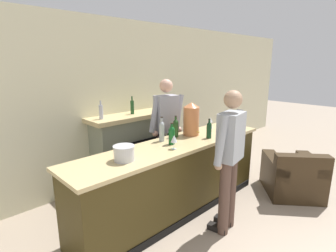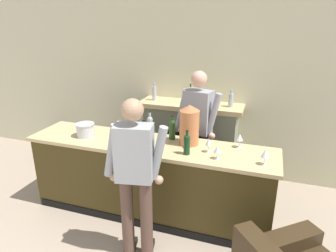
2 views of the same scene
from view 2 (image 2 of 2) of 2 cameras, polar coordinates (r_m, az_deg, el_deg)
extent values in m
cube|color=beige|center=(4.95, 0.24, 7.51)|extent=(12.00, 0.07, 2.75)
cube|color=#3F3314|center=(3.89, -3.59, -10.34)|extent=(3.01, 0.63, 0.95)
cube|color=tan|center=(3.66, -3.76, -3.56)|extent=(3.08, 0.70, 0.04)
cube|color=black|center=(3.88, -5.33, -18.04)|extent=(2.95, 0.01, 0.10)
cube|color=gray|center=(4.84, 4.22, -2.89)|extent=(1.43, 0.44, 1.13)
cube|color=black|center=(4.69, 3.45, -5.55)|extent=(0.79, 0.02, 0.73)
cube|color=tan|center=(4.62, 4.35, 3.93)|extent=(1.59, 0.52, 0.07)
cylinder|color=#AAADC0|center=(4.76, -2.63, 6.21)|extent=(0.06, 0.06, 0.21)
cylinder|color=#AAADC0|center=(4.73, -2.66, 7.89)|extent=(0.03, 0.03, 0.07)
cylinder|color=#1C4620|center=(4.58, 4.28, 5.71)|extent=(0.06, 0.06, 0.22)
cylinder|color=#1C4620|center=(4.55, 4.33, 7.53)|extent=(0.02, 0.02, 0.07)
cylinder|color=#A7B5C3|center=(4.48, 11.87, 4.80)|extent=(0.07, 0.07, 0.19)
cylinder|color=#A7B5C3|center=(4.45, 11.99, 6.41)|extent=(0.03, 0.03, 0.06)
cylinder|color=#454049|center=(5.96, -21.47, -4.51)|extent=(0.25, 0.25, 0.23)
cylinder|color=#332319|center=(5.92, -21.59, -3.60)|extent=(0.22, 0.22, 0.02)
cone|color=#326528|center=(5.78, -20.99, -1.86)|extent=(0.12, 0.30, 0.38)
cone|color=#2E6538|center=(5.94, -21.46, -1.77)|extent=(0.30, 0.19, 0.31)
cone|color=#396728|center=(5.85, -22.60, -2.27)|extent=(0.28, 0.25, 0.30)
cylinder|color=brown|center=(3.25, -4.14, -17.30)|extent=(0.13, 0.13, 0.93)
cube|color=black|center=(3.58, -3.72, -22.14)|extent=(0.14, 0.25, 0.07)
cylinder|color=brown|center=(3.29, -7.70, -16.92)|extent=(0.13, 0.13, 0.93)
cube|color=black|center=(3.62, -7.06, -21.75)|extent=(0.14, 0.25, 0.07)
cube|color=#9A9FA6|center=(2.89, -6.45, -5.16)|extent=(0.40, 0.29, 0.57)
cylinder|color=#9A9FA6|center=(2.86, -1.86, -5.23)|extent=(0.20, 0.08, 0.57)
sphere|color=tan|center=(3.02, -1.74, -10.25)|extent=(0.09, 0.09, 0.09)
cylinder|color=#9A9FA6|center=(2.97, -10.69, -4.65)|extent=(0.20, 0.08, 0.57)
sphere|color=tan|center=(3.12, -10.23, -9.53)|extent=(0.09, 0.09, 0.09)
sphere|color=tan|center=(2.74, -6.80, 3.09)|extent=(0.21, 0.21, 0.21)
cylinder|color=black|center=(4.35, 4.18, -6.88)|extent=(0.13, 0.13, 0.96)
cube|color=black|center=(4.51, 3.63, -12.28)|extent=(0.15, 0.26, 0.07)
cylinder|color=black|center=(4.27, 6.60, -7.47)|extent=(0.13, 0.13, 0.96)
cube|color=black|center=(4.44, 5.98, -12.94)|extent=(0.15, 0.26, 0.07)
cube|color=#9698A7|center=(4.02, 5.73, 2.70)|extent=(0.40, 0.29, 0.59)
cylinder|color=#9698A7|center=(4.10, 2.71, 3.30)|extent=(0.20, 0.08, 0.57)
sphere|color=#DDA68E|center=(4.17, 2.51, -0.72)|extent=(0.09, 0.09, 0.09)
cylinder|color=#9698A7|center=(3.91, 8.65, 2.28)|extent=(0.20, 0.08, 0.57)
sphere|color=#DDA68E|center=(3.99, 8.32, -1.90)|extent=(0.09, 0.09, 0.09)
sphere|color=#DDA68E|center=(3.91, 5.95, 8.91)|extent=(0.21, 0.21, 0.21)
cylinder|color=#C57244|center=(3.56, 4.07, -0.30)|extent=(0.23, 0.23, 0.42)
cone|color=#C57244|center=(3.48, 4.17, 3.48)|extent=(0.24, 0.24, 0.07)
cylinder|color=#B29333|center=(3.48, 3.44, -3.17)|extent=(0.02, 0.04, 0.02)
cylinder|color=silver|center=(3.97, -15.46, -0.79)|extent=(0.23, 0.23, 0.16)
cylinder|color=silver|center=(3.95, -15.57, 0.36)|extent=(0.24, 0.24, 0.01)
cylinder|color=#12361C|center=(3.32, 3.60, -3.84)|extent=(0.07, 0.07, 0.19)
sphere|color=#12361C|center=(3.29, 3.63, -2.28)|extent=(0.07, 0.07, 0.07)
cylinder|color=#12361C|center=(3.27, 3.65, -1.67)|extent=(0.03, 0.03, 0.08)
cylinder|color=black|center=(3.26, 3.66, -0.95)|extent=(0.03, 0.03, 0.01)
cylinder|color=#11551F|center=(3.65, -4.58, -1.65)|extent=(0.08, 0.08, 0.20)
sphere|color=#11551F|center=(3.61, -4.63, -0.18)|extent=(0.08, 0.08, 0.08)
cylinder|color=#11551F|center=(3.60, -4.64, 0.39)|extent=(0.03, 0.03, 0.08)
cylinder|color=black|center=(3.58, -4.66, 1.06)|extent=(0.04, 0.04, 0.01)
cylinder|color=#9FA9B0|center=(3.81, -3.45, -0.37)|extent=(0.07, 0.07, 0.24)
sphere|color=#9FA9B0|center=(3.77, -3.49, 1.32)|extent=(0.07, 0.07, 0.07)
cylinder|color=#9FA9B0|center=(3.75, -3.50, 1.98)|extent=(0.03, 0.03, 0.09)
cylinder|color=black|center=(3.74, -3.52, 2.74)|extent=(0.03, 0.03, 0.01)
cylinder|color=#21421B|center=(3.73, 0.80, -0.93)|extent=(0.08, 0.08, 0.22)
sphere|color=#21421B|center=(3.69, 0.81, 0.63)|extent=(0.08, 0.08, 0.08)
cylinder|color=#21421B|center=(3.68, 0.81, 1.25)|extent=(0.03, 0.03, 0.08)
cylinder|color=black|center=(3.67, 0.81, 1.95)|extent=(0.04, 0.04, 0.01)
cylinder|color=silver|center=(3.28, 17.80, -6.94)|extent=(0.06, 0.06, 0.01)
cylinder|color=silver|center=(3.26, 17.88, -6.29)|extent=(0.01, 0.01, 0.08)
cone|color=silver|center=(3.23, 18.03, -4.96)|extent=(0.08, 0.08, 0.09)
cylinder|color=silver|center=(3.29, 9.31, -6.12)|extent=(0.06, 0.06, 0.01)
cylinder|color=silver|center=(3.28, 9.34, -5.53)|extent=(0.01, 0.01, 0.07)
cone|color=silver|center=(3.25, 9.41, -4.35)|extent=(0.08, 0.08, 0.08)
cylinder|color=silver|center=(3.60, -7.31, -3.71)|extent=(0.07, 0.07, 0.01)
cylinder|color=silver|center=(3.58, -7.34, -3.05)|extent=(0.01, 0.01, 0.08)
cone|color=silver|center=(3.55, -7.40, -1.76)|extent=(0.08, 0.08, 0.09)
cylinder|color=silver|center=(3.62, 13.34, -3.92)|extent=(0.07, 0.07, 0.01)
cylinder|color=silver|center=(3.61, 13.39, -3.27)|extent=(0.01, 0.01, 0.08)
cone|color=silver|center=(3.58, 13.49, -2.07)|extent=(0.08, 0.08, 0.08)
cylinder|color=silver|center=(3.44, 7.65, -4.87)|extent=(0.06, 0.06, 0.01)
cylinder|color=silver|center=(3.42, 7.68, -4.24)|extent=(0.01, 0.01, 0.08)
cone|color=silver|center=(3.39, 7.74, -2.99)|extent=(0.07, 0.07, 0.08)
camera|label=1|loc=(3.80, -59.17, 4.48)|focal=28.00mm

